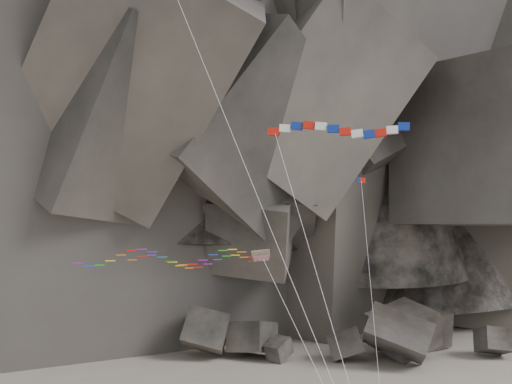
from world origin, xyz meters
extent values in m
cube|color=#47423F|center=(8.62, 34.16, 1.05)|extent=(3.95, 3.86, 3.11)
cube|color=#47423F|center=(21.66, 28.90, 1.88)|extent=(9.53, 9.06, 7.81)
cube|color=#47423F|center=(24.21, 33.31, 2.16)|extent=(8.90, 8.81, 7.07)
cube|color=#47423F|center=(0.29, 37.86, 2.24)|extent=(6.89, 6.62, 6.79)
cube|color=#47423F|center=(29.10, 38.90, 2.20)|extent=(7.38, 8.69, 5.44)
cube|color=#47423F|center=(16.68, 33.14, 1.42)|extent=(5.32, 4.47, 4.23)
cube|color=#47423F|center=(35.36, 31.33, 1.39)|extent=(4.09, 4.47, 4.20)
cube|color=#47423F|center=(5.98, 37.30, 1.86)|extent=(6.84, 7.27, 4.94)
cylinder|color=silver|center=(-1.11, -4.71, 17.28)|extent=(10.95, 10.29, 31.56)
cube|color=red|center=(0.22, -0.47, 23.15)|extent=(0.86, 0.73, 0.48)
cube|color=white|center=(0.92, -0.79, 23.35)|extent=(0.89, 0.74, 0.54)
cube|color=navy|center=(1.61, -1.15, 23.48)|extent=(0.91, 0.75, 0.57)
cube|color=red|center=(2.31, -1.54, 23.49)|extent=(0.91, 0.75, 0.58)
cube|color=white|center=(3.01, -1.93, 23.39)|extent=(0.90, 0.74, 0.55)
cube|color=navy|center=(3.70, -2.30, 23.20)|extent=(0.87, 0.73, 0.50)
cube|color=red|center=(4.40, -2.63, 22.99)|extent=(0.88, 0.74, 0.53)
cube|color=white|center=(5.10, -2.91, 22.84)|extent=(0.91, 0.75, 0.57)
cube|color=navy|center=(5.80, -3.15, 22.80)|extent=(0.91, 0.75, 0.58)
cube|color=red|center=(6.49, -3.35, 22.88)|extent=(0.90, 0.75, 0.56)
cube|color=white|center=(7.19, -3.54, 23.05)|extent=(0.87, 0.73, 0.51)
cube|color=navy|center=(7.89, -3.75, 23.26)|extent=(0.88, 0.74, 0.52)
cylinder|color=silver|center=(2.28, -5.25, 12.33)|extent=(4.17, 9.20, 21.65)
cube|color=gold|center=(0.03, 2.93, 14.92)|extent=(1.39, 0.72, 0.73)
cube|color=#0CB219|center=(0.03, 2.75, 14.64)|extent=(1.15, 0.55, 0.50)
cylinder|color=silver|center=(2.19, -3.46, 8.21)|extent=(4.35, 12.79, 13.43)
cube|color=red|center=(7.49, 2.83, 20.20)|extent=(0.59, 0.19, 0.38)
cube|color=navy|center=(7.29, 2.84, 20.20)|extent=(0.22, 0.10, 0.39)
cylinder|color=silver|center=(5.92, -3.51, 10.86)|extent=(3.16, 12.68, 18.71)
camera|label=1|loc=(-9.03, -41.42, 17.72)|focal=45.00mm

